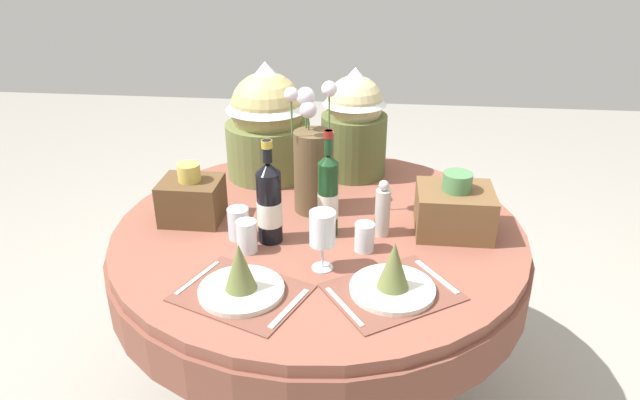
% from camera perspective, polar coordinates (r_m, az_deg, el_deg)
% --- Properties ---
extents(ground, '(8.00, 8.00, 0.00)m').
position_cam_1_polar(ground, '(2.42, -0.09, -18.13)').
color(ground, '#9E998E').
extents(dining_table, '(1.41, 1.41, 0.74)m').
position_cam_1_polar(dining_table, '(2.04, -0.10, -5.52)').
color(dining_table, brown).
rests_on(dining_table, ground).
extents(place_setting_left, '(0.41, 0.37, 0.16)m').
position_cam_1_polar(place_setting_left, '(1.63, -7.81, -7.77)').
color(place_setting_left, brown).
rests_on(place_setting_left, dining_table).
extents(place_setting_right, '(0.43, 0.40, 0.16)m').
position_cam_1_polar(place_setting_right, '(1.63, 7.20, -7.65)').
color(place_setting_right, brown).
rests_on(place_setting_right, dining_table).
extents(flower_vase, '(0.17, 0.15, 0.48)m').
position_cam_1_polar(flower_vase, '(2.02, -0.67, 3.55)').
color(flower_vase, brown).
rests_on(flower_vase, dining_table).
extents(wine_bottle_left, '(0.08, 0.08, 0.34)m').
position_cam_1_polar(wine_bottle_left, '(1.83, -5.01, -0.26)').
color(wine_bottle_left, black).
rests_on(wine_bottle_left, dining_table).
extents(wine_bottle_centre, '(0.07, 0.07, 0.36)m').
position_cam_1_polar(wine_bottle_centre, '(1.86, 0.79, 0.45)').
color(wine_bottle_centre, '#143819').
rests_on(wine_bottle_centre, dining_table).
extents(wine_glass_right, '(0.08, 0.08, 0.19)m').
position_cam_1_polar(wine_glass_right, '(1.68, 0.24, -2.93)').
color(wine_glass_right, silver).
rests_on(wine_glass_right, dining_table).
extents(tumbler_near_left, '(0.06, 0.06, 0.10)m').
position_cam_1_polar(tumbler_near_left, '(1.82, -7.21, -3.57)').
color(tumbler_near_left, silver).
rests_on(tumbler_near_left, dining_table).
extents(tumbler_near_right, '(0.07, 0.07, 0.11)m').
position_cam_1_polar(tumbler_near_right, '(1.90, -8.03, -2.30)').
color(tumbler_near_right, silver).
rests_on(tumbler_near_right, dining_table).
extents(tumbler_mid, '(0.06, 0.06, 0.09)m').
position_cam_1_polar(tumbler_mid, '(1.82, 4.39, -3.65)').
color(tumbler_mid, silver).
rests_on(tumbler_mid, dining_table).
extents(pepper_mill, '(0.05, 0.05, 0.20)m').
position_cam_1_polar(pepper_mill, '(1.89, 6.17, -1.01)').
color(pepper_mill, '#B7B2AD').
rests_on(pepper_mill, dining_table).
extents(gift_tub_back_left, '(0.34, 0.34, 0.46)m').
position_cam_1_polar(gift_tub_back_left, '(2.30, -5.22, 8.09)').
color(gift_tub_back_left, olive).
rests_on(gift_tub_back_left, dining_table).
extents(gift_tub_back_centre, '(0.26, 0.26, 0.44)m').
position_cam_1_polar(gift_tub_back_centre, '(2.31, 3.39, 7.98)').
color(gift_tub_back_centre, '#566033').
rests_on(gift_tub_back_centre, dining_table).
extents(woven_basket_side_left, '(0.20, 0.17, 0.21)m').
position_cam_1_polar(woven_basket_side_left, '(2.03, -12.53, 0.13)').
color(woven_basket_side_left, brown).
rests_on(woven_basket_side_left, dining_table).
extents(woven_basket_side_right, '(0.25, 0.21, 0.21)m').
position_cam_1_polar(woven_basket_side_right, '(1.96, 13.07, -0.87)').
color(woven_basket_side_right, brown).
rests_on(woven_basket_side_right, dining_table).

